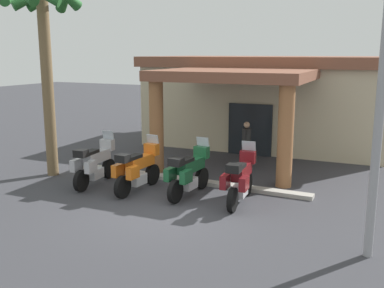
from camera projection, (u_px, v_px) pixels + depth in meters
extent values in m
plane|color=#38383D|center=(159.00, 211.00, 11.76)|extent=(80.00, 80.00, 0.00)
cube|color=beige|center=(269.00, 105.00, 20.56)|extent=(10.41, 6.09, 3.51)
cube|color=#1E2328|center=(250.00, 130.00, 18.08)|extent=(1.80, 0.16, 2.10)
cube|color=brown|center=(235.00, 75.00, 15.75)|extent=(5.43, 4.48, 0.35)
cylinder|color=#9E663D|center=(156.00, 127.00, 15.42)|extent=(0.49, 0.49, 3.17)
cylinder|color=#9E663D|center=(285.00, 137.00, 13.65)|extent=(0.49, 0.49, 3.17)
cube|color=brown|center=(270.00, 61.00, 20.16)|extent=(10.83, 6.50, 0.44)
cylinder|color=black|center=(109.00, 169.00, 14.81)|extent=(0.19, 0.67, 0.66)
cylinder|color=black|center=(81.00, 181.00, 13.40)|extent=(0.19, 0.67, 0.66)
cube|color=silver|center=(95.00, 173.00, 14.07)|extent=(0.37, 0.58, 0.32)
cube|color=#B2B2B7|center=(97.00, 157.00, 14.11)|extent=(0.39, 1.17, 0.34)
cube|color=black|center=(90.00, 152.00, 13.74)|extent=(0.33, 0.62, 0.10)
cube|color=#B2B2B7|center=(107.00, 145.00, 14.63)|extent=(0.46, 0.28, 0.36)
cube|color=#B2BCC6|center=(108.00, 136.00, 14.65)|extent=(0.41, 0.15, 0.36)
cube|color=#B2B2B7|center=(76.00, 165.00, 13.54)|extent=(0.22, 0.45, 0.36)
cube|color=#B2B2B7|center=(91.00, 167.00, 13.36)|extent=(0.22, 0.45, 0.36)
cube|color=black|center=(81.00, 153.00, 13.27)|extent=(0.39, 0.35, 0.22)
cylinder|color=black|center=(152.00, 174.00, 14.12)|extent=(0.17, 0.67, 0.66)
cylinder|color=black|center=(123.00, 187.00, 12.78)|extent=(0.17, 0.67, 0.66)
cube|color=silver|center=(138.00, 179.00, 13.42)|extent=(0.34, 0.57, 0.32)
cube|color=orange|center=(140.00, 162.00, 13.45)|extent=(0.35, 1.16, 0.34)
cube|color=black|center=(133.00, 157.00, 13.10)|extent=(0.31, 0.61, 0.10)
cube|color=orange|center=(152.00, 149.00, 13.94)|extent=(0.45, 0.26, 0.36)
cube|color=#B2BCC6|center=(153.00, 140.00, 13.95)|extent=(0.40, 0.14, 0.36)
cube|color=orange|center=(118.00, 170.00, 12.94)|extent=(0.20, 0.45, 0.36)
cube|color=orange|center=(133.00, 172.00, 12.70)|extent=(0.20, 0.45, 0.36)
cube|color=black|center=(123.00, 158.00, 12.66)|extent=(0.37, 0.34, 0.22)
cylinder|color=black|center=(202.00, 178.00, 13.69)|extent=(0.18, 0.67, 0.66)
cylinder|color=black|center=(175.00, 192.00, 12.37)|extent=(0.18, 0.67, 0.66)
cube|color=silver|center=(189.00, 183.00, 13.00)|extent=(0.36, 0.58, 0.32)
cube|color=#19512D|center=(191.00, 165.00, 13.02)|extent=(0.37, 1.17, 0.34)
cube|color=black|center=(185.00, 161.00, 12.68)|extent=(0.32, 0.62, 0.10)
cube|color=#19512D|center=(202.00, 152.00, 13.51)|extent=(0.45, 0.27, 0.36)
cube|color=#B2BCC6|center=(203.00, 143.00, 13.52)|extent=(0.41, 0.14, 0.36)
cube|color=#19512D|center=(170.00, 174.00, 12.53)|extent=(0.21, 0.45, 0.36)
cube|color=#19512D|center=(186.00, 177.00, 12.28)|extent=(0.21, 0.45, 0.36)
cube|color=black|center=(176.00, 162.00, 12.24)|extent=(0.38, 0.34, 0.22)
cylinder|color=black|center=(247.00, 184.00, 13.09)|extent=(0.19, 0.67, 0.66)
cylinder|color=black|center=(233.00, 200.00, 11.67)|extent=(0.19, 0.67, 0.66)
cube|color=silver|center=(240.00, 190.00, 12.35)|extent=(0.36, 0.58, 0.32)
cube|color=maroon|center=(242.00, 171.00, 12.38)|extent=(0.39, 1.17, 0.34)
cube|color=black|center=(239.00, 166.00, 12.02)|extent=(0.33, 0.62, 0.10)
cube|color=maroon|center=(248.00, 157.00, 12.90)|extent=(0.46, 0.27, 0.36)
cube|color=#B2BCC6|center=(249.00, 147.00, 12.92)|extent=(0.41, 0.15, 0.36)
cube|color=maroon|center=(225.00, 181.00, 11.81)|extent=(0.21, 0.45, 0.36)
cube|color=maroon|center=(244.00, 184.00, 11.63)|extent=(0.21, 0.45, 0.36)
cube|color=black|center=(234.00, 168.00, 11.55)|extent=(0.38, 0.35, 0.22)
cylinder|color=#3F334C|center=(245.00, 156.00, 16.30)|extent=(0.14, 0.14, 0.82)
cylinder|color=#3F334C|center=(247.00, 155.00, 16.45)|extent=(0.14, 0.14, 0.82)
cylinder|color=#262626|center=(246.00, 137.00, 16.23)|extent=(0.32, 0.32, 0.58)
cylinder|color=#262626|center=(244.00, 137.00, 16.04)|extent=(0.09, 0.09, 0.55)
cylinder|color=#262626|center=(249.00, 135.00, 16.42)|extent=(0.09, 0.09, 0.55)
sphere|color=tan|center=(247.00, 125.00, 16.15)|extent=(0.22, 0.22, 0.22)
cylinder|color=brown|center=(48.00, 91.00, 14.75)|extent=(0.37, 0.37, 5.75)
cylinder|color=#99999E|center=(379.00, 116.00, 8.61)|extent=(0.18, 0.18, 5.81)
cube|color=#ADA89E|center=(184.00, 180.00, 14.49)|extent=(8.31, 0.36, 0.12)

